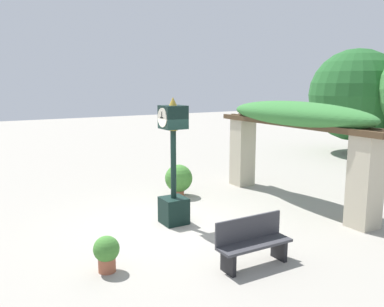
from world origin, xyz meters
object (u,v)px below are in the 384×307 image
object	(u,v)px
potted_plant_near_left	(107,252)
park_bench	(253,242)
potted_plant_near_right	(179,179)
pedestal_clock	(173,169)

from	to	relation	value
potted_plant_near_left	park_bench	distance (m)	2.64
potted_plant_near_right	park_bench	bearing A→B (deg)	-11.97
pedestal_clock	potted_plant_near_right	world-z (taller)	pedestal_clock
pedestal_clock	potted_plant_near_left	size ratio (longest dim) A/B	4.56
potted_plant_near_left	potted_plant_near_right	distance (m)	4.99
pedestal_clock	potted_plant_near_left	distance (m)	2.89
potted_plant_near_right	potted_plant_near_left	bearing A→B (deg)	-43.06
pedestal_clock	potted_plant_near_left	xyz separation A→B (m)	(1.63, -2.19, -0.94)
potted_plant_near_left	potted_plant_near_right	xyz separation A→B (m)	(-3.64, 3.40, 0.15)
potted_plant_near_right	pedestal_clock	bearing A→B (deg)	-31.13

